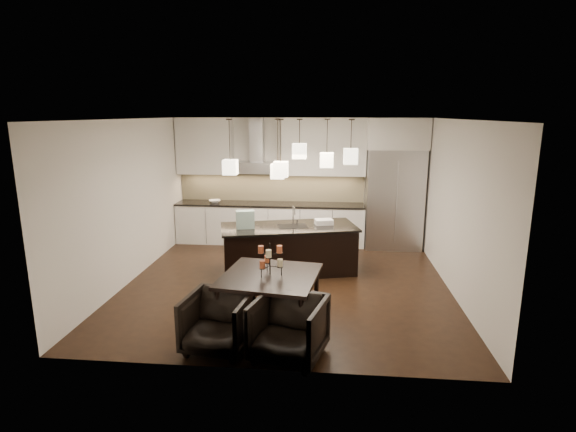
# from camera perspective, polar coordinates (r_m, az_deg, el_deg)

# --- Properties ---
(floor) EXTENTS (5.50, 5.50, 0.02)m
(floor) POSITION_cam_1_polar(r_m,az_deg,el_deg) (7.95, -0.14, -8.50)
(floor) COLOR black
(floor) RESTS_ON ground
(ceiling) EXTENTS (5.50, 5.50, 0.02)m
(ceiling) POSITION_cam_1_polar(r_m,az_deg,el_deg) (7.40, -0.15, 12.28)
(ceiling) COLOR white
(ceiling) RESTS_ON wall_back
(wall_back) EXTENTS (5.50, 0.02, 2.80)m
(wall_back) POSITION_cam_1_polar(r_m,az_deg,el_deg) (10.26, 1.37, 4.55)
(wall_back) COLOR silver
(wall_back) RESTS_ON ground
(wall_front) EXTENTS (5.50, 0.02, 2.80)m
(wall_front) POSITION_cam_1_polar(r_m,az_deg,el_deg) (4.89, -3.32, -4.87)
(wall_front) COLOR silver
(wall_front) RESTS_ON ground
(wall_left) EXTENTS (0.02, 5.50, 2.80)m
(wall_left) POSITION_cam_1_polar(r_m,az_deg,el_deg) (8.28, -19.53, 1.79)
(wall_left) COLOR silver
(wall_left) RESTS_ON ground
(wall_right) EXTENTS (0.02, 5.50, 2.80)m
(wall_right) POSITION_cam_1_polar(r_m,az_deg,el_deg) (7.78, 20.53, 1.03)
(wall_right) COLOR silver
(wall_right) RESTS_ON ground
(refrigerator) EXTENTS (1.20, 0.72, 2.15)m
(refrigerator) POSITION_cam_1_polar(r_m,az_deg,el_deg) (10.00, 13.29, 2.11)
(refrigerator) COLOR #B7B7BA
(refrigerator) RESTS_ON floor
(fridge_panel) EXTENTS (1.26, 0.72, 0.65)m
(fridge_panel) POSITION_cam_1_polar(r_m,az_deg,el_deg) (9.85, 13.72, 10.13)
(fridge_panel) COLOR silver
(fridge_panel) RESTS_ON refrigerator
(lower_cabinets) EXTENTS (4.21, 0.62, 0.88)m
(lower_cabinets) POSITION_cam_1_polar(r_m,az_deg,el_deg) (10.18, -2.30, -1.02)
(lower_cabinets) COLOR silver
(lower_cabinets) RESTS_ON floor
(countertop) EXTENTS (4.21, 0.66, 0.04)m
(countertop) POSITION_cam_1_polar(r_m,az_deg,el_deg) (10.08, -2.33, 1.51)
(countertop) COLOR black
(countertop) RESTS_ON lower_cabinets
(backsplash) EXTENTS (4.21, 0.02, 0.63)m
(backsplash) POSITION_cam_1_polar(r_m,az_deg,el_deg) (10.32, -2.12, 3.67)
(backsplash) COLOR #C1B88C
(backsplash) RESTS_ON countertop
(upper_cab_left) EXTENTS (1.25, 0.35, 1.25)m
(upper_cab_left) POSITION_cam_1_polar(r_m,az_deg,el_deg) (10.35, -10.51, 8.73)
(upper_cab_left) COLOR silver
(upper_cab_left) RESTS_ON wall_back
(upper_cab_right) EXTENTS (1.85, 0.35, 1.25)m
(upper_cab_right) POSITION_cam_1_polar(r_m,az_deg,el_deg) (9.96, 4.52, 8.75)
(upper_cab_right) COLOR silver
(upper_cab_right) RESTS_ON wall_back
(hood_canopy) EXTENTS (0.90, 0.52, 0.24)m
(hood_canopy) POSITION_cam_1_polar(r_m,az_deg,el_deg) (10.05, -4.04, 6.19)
(hood_canopy) COLOR #B7B7BA
(hood_canopy) RESTS_ON wall_back
(hood_chimney) EXTENTS (0.30, 0.28, 0.96)m
(hood_chimney) POSITION_cam_1_polar(r_m,az_deg,el_deg) (10.10, -3.99, 9.64)
(hood_chimney) COLOR #B7B7BA
(hood_chimney) RESTS_ON hood_canopy
(fruit_bowl) EXTENTS (0.34, 0.34, 0.06)m
(fruit_bowl) POSITION_cam_1_polar(r_m,az_deg,el_deg) (10.27, -9.30, 1.86)
(fruit_bowl) COLOR silver
(fruit_bowl) RESTS_ON countertop
(island_body) EXTENTS (2.54, 1.52, 0.84)m
(island_body) POSITION_cam_1_polar(r_m,az_deg,el_deg) (8.34, 0.11, -4.34)
(island_body) COLOR black
(island_body) RESTS_ON floor
(island_top) EXTENTS (2.63, 1.61, 0.04)m
(island_top) POSITION_cam_1_polar(r_m,az_deg,el_deg) (8.22, 0.11, -1.42)
(island_top) COLOR black
(island_top) RESTS_ON island_body
(faucet) EXTENTS (0.15, 0.24, 0.36)m
(faucet) POSITION_cam_1_polar(r_m,az_deg,el_deg) (8.28, 0.65, 0.10)
(faucet) COLOR silver
(faucet) RESTS_ON island_top
(tote_bag) EXTENTS (0.36, 0.25, 0.32)m
(tote_bag) POSITION_cam_1_polar(r_m,az_deg,el_deg) (8.07, -5.46, -0.44)
(tote_bag) COLOR #26604B
(tote_bag) RESTS_ON island_top
(food_container) EXTENTS (0.37, 0.30, 0.10)m
(food_container) POSITION_cam_1_polar(r_m,az_deg,el_deg) (8.36, 4.57, -0.74)
(food_container) COLOR silver
(food_container) RESTS_ON island_top
(dining_table) EXTENTS (1.42, 1.42, 0.75)m
(dining_table) POSITION_cam_1_polar(r_m,az_deg,el_deg) (6.29, -2.27, -10.66)
(dining_table) COLOR black
(dining_table) RESTS_ON floor
(candelabra) EXTENTS (0.41, 0.41, 0.44)m
(candelabra) POSITION_cam_1_polar(r_m,az_deg,el_deg) (6.08, -2.32, -5.48)
(candelabra) COLOR black
(candelabra) RESTS_ON dining_table
(candle_a) EXTENTS (0.09, 0.09, 0.10)m
(candle_a) POSITION_cam_1_polar(r_m,az_deg,el_deg) (6.06, -1.02, -5.96)
(candle_a) COLOR beige
(candle_a) RESTS_ON candelabra
(candle_b) EXTENTS (0.09, 0.09, 0.10)m
(candle_b) POSITION_cam_1_polar(r_m,az_deg,el_deg) (6.22, -2.64, -5.46)
(candle_b) COLOR #E5693C
(candle_b) RESTS_ON candelabra
(candle_c) EXTENTS (0.09, 0.09, 0.10)m
(candle_c) POSITION_cam_1_polar(r_m,az_deg,el_deg) (6.00, -3.28, -6.16)
(candle_c) COLOR #A64B2B
(candle_c) RESTS_ON candelabra
(candle_d) EXTENTS (0.09, 0.09, 0.10)m
(candle_d) POSITION_cam_1_polar(r_m,az_deg,el_deg) (6.10, -1.09, -4.24)
(candle_d) COLOR #E5693C
(candle_d) RESTS_ON candelabra
(candle_e) EXTENTS (0.09, 0.09, 0.10)m
(candle_e) POSITION_cam_1_polar(r_m,az_deg,el_deg) (6.09, -3.46, -4.27)
(candle_e) COLOR #A64B2B
(candle_e) RESTS_ON candelabra
(candle_f) EXTENTS (0.09, 0.09, 0.10)m
(candle_f) POSITION_cam_1_polar(r_m,az_deg,el_deg) (5.92, -2.48, -4.79)
(candle_f) COLOR beige
(candle_f) RESTS_ON candelabra
(armchair_left) EXTENTS (0.88, 0.90, 0.72)m
(armchair_left) POSITION_cam_1_polar(r_m,az_deg,el_deg) (5.79, -8.91, -13.16)
(armchair_left) COLOR black
(armchair_left) RESTS_ON floor
(armchair_right) EXTENTS (1.00, 1.01, 0.76)m
(armchair_right) POSITION_cam_1_polar(r_m,az_deg,el_deg) (5.53, 0.08, -14.11)
(armchair_right) COLOR black
(armchair_right) RESTS_ON floor
(pendant_a) EXTENTS (0.24, 0.24, 0.26)m
(pendant_a) POSITION_cam_1_polar(r_m,az_deg,el_deg) (8.00, -7.34, 6.18)
(pendant_a) COLOR beige
(pendant_a) RESTS_ON ceiling
(pendant_b) EXTENTS (0.24, 0.24, 0.26)m
(pendant_b) POSITION_cam_1_polar(r_m,az_deg,el_deg) (8.13, -1.30, 5.71)
(pendant_b) COLOR beige
(pendant_b) RESTS_ON ceiling
(pendant_c) EXTENTS (0.24, 0.24, 0.26)m
(pendant_c) POSITION_cam_1_polar(r_m,az_deg,el_deg) (7.90, 1.46, 8.24)
(pendant_c) COLOR beige
(pendant_c) RESTS_ON ceiling
(pendant_d) EXTENTS (0.24, 0.24, 0.26)m
(pendant_d) POSITION_cam_1_polar(r_m,az_deg,el_deg) (8.19, 4.94, 7.09)
(pendant_d) COLOR beige
(pendant_d) RESTS_ON ceiling
(pendant_e) EXTENTS (0.24, 0.24, 0.26)m
(pendant_e) POSITION_cam_1_polar(r_m,az_deg,el_deg) (7.76, 7.95, 7.52)
(pendant_e) COLOR beige
(pendant_e) RESTS_ON ceiling
(pendant_f) EXTENTS (0.24, 0.24, 0.26)m
(pendant_f) POSITION_cam_1_polar(r_m,az_deg,el_deg) (7.74, -0.91, 5.95)
(pendant_f) COLOR beige
(pendant_f) RESTS_ON ceiling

